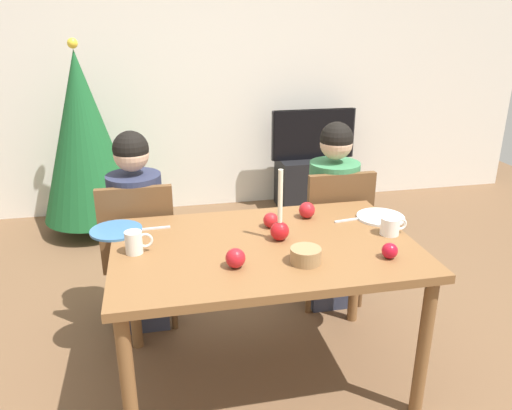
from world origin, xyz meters
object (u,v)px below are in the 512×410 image
at_px(person_left_child, 139,235).
at_px(tv_stand, 311,183).
at_px(apple_by_right_mug, 390,251).
at_px(candle_centerpiece, 280,226).
at_px(apple_by_left_plate, 271,220).
at_px(chair_left, 139,246).
at_px(plate_left, 116,230).
at_px(dining_table, 265,260).
at_px(christmas_tree, 84,137).
at_px(chair_right, 333,230).
at_px(mug_right, 391,226).
at_px(apple_far_edge, 235,258).
at_px(tv, 313,134).
at_px(bowl_walnuts, 306,255).
at_px(mug_left, 135,242).
at_px(apple_near_candle, 307,210).
at_px(plate_right, 381,217).
at_px(person_right_child, 332,219).

height_order(person_left_child, tv_stand, person_left_child).
relative_size(tv_stand, apple_by_right_mug, 9.12).
bearing_deg(candle_centerpiece, apple_by_left_plate, 92.33).
distance_m(chair_left, candle_centerpiece, 0.94).
distance_m(chair_left, apple_by_left_plate, 0.84).
relative_size(person_left_child, plate_left, 4.64).
height_order(dining_table, christmas_tree, christmas_tree).
xyz_separation_m(chair_right, mug_right, (0.05, -0.62, 0.28)).
xyz_separation_m(chair_left, apple_far_edge, (0.42, -0.80, 0.28)).
height_order(tv, plate_left, tv).
xyz_separation_m(tv_stand, bowl_walnuts, (-0.85, -2.51, 0.54)).
height_order(candle_centerpiece, apple_by_right_mug, candle_centerpiece).
bearing_deg(mug_right, plate_left, 166.82).
xyz_separation_m(tv, mug_left, (-1.57, -2.27, 0.09)).
xyz_separation_m(person_left_child, candle_centerpiece, (0.67, -0.61, 0.25)).
bearing_deg(dining_table, tv, 66.85).
xyz_separation_m(apple_near_candle, apple_far_edge, (-0.46, -0.47, 0.00)).
xyz_separation_m(chair_right, apple_near_candle, (-0.28, -0.34, 0.28)).
bearing_deg(apple_by_left_plate, apple_by_right_mug, -45.47).
distance_m(chair_left, tv_stand, 2.33).
distance_m(tv, plate_left, 2.61).
bearing_deg(apple_near_candle, mug_right, -40.64).
xyz_separation_m(bowl_walnuts, apple_near_candle, (0.16, 0.49, 0.01)).
relative_size(plate_left, plate_right, 1.02).
distance_m(tv_stand, plate_left, 2.66).
bearing_deg(apple_near_candle, apple_by_left_plate, -158.45).
xyz_separation_m(chair_left, plate_right, (1.26, -0.42, 0.24)).
relative_size(person_left_child, person_right_child, 1.00).
distance_m(christmas_tree, apple_by_left_plate, 2.22).
relative_size(dining_table, chair_right, 1.56).
distance_m(tv, apple_far_edge, 2.75).
distance_m(person_left_child, candle_centerpiece, 0.94).
xyz_separation_m(tv, christmas_tree, (-2.00, -0.18, 0.11)).
distance_m(bowl_walnuts, apple_far_edge, 0.30).
xyz_separation_m(person_left_child, christmas_tree, (-0.42, 1.48, 0.25)).
distance_m(dining_table, apple_by_right_mug, 0.57).
distance_m(dining_table, candle_centerpiece, 0.18).
distance_m(dining_table, person_left_child, 0.88).
distance_m(dining_table, person_right_child, 0.86).
bearing_deg(person_left_child, person_right_child, 0.00).
relative_size(mug_left, apple_far_edge, 1.45).
bearing_deg(bowl_walnuts, chair_left, 131.41).
bearing_deg(person_right_child, person_left_child, 180.00).
relative_size(candle_centerpiece, apple_near_candle, 4.08).
bearing_deg(tv, mug_right, -98.95).
xyz_separation_m(plate_left, apple_by_right_mug, (1.18, -0.54, 0.03)).
bearing_deg(plate_left, chair_left, 74.37).
bearing_deg(apple_near_candle, chair_left, 159.12).
bearing_deg(plate_right, chair_right, 102.37).
relative_size(person_right_child, tv, 1.48).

